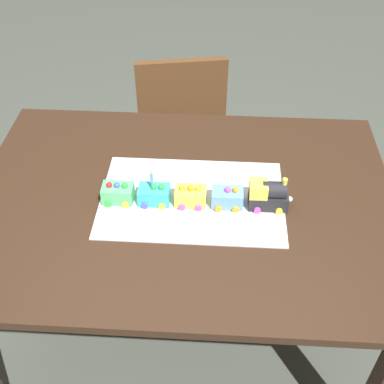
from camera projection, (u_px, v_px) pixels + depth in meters
ground_plane at (185, 324)px, 2.14m from camera, size 8.00×8.00×0.00m
dining_table at (184, 221)px, 1.71m from camera, size 1.40×1.00×0.74m
chair at (180, 122)px, 2.44m from camera, size 0.46×0.46×0.86m
cake_board at (192, 199)px, 1.63m from camera, size 0.60×0.40×0.00m
cake_locomotive at (268, 195)px, 1.58m from camera, size 0.14×0.08×0.12m
cake_car_gondola_sky_blue at (227, 197)px, 1.60m from camera, size 0.10×0.08×0.07m
cake_car_caboose_lemon at (191, 196)px, 1.60m from camera, size 0.10×0.08×0.07m
cake_car_hopper_turquoise at (154, 194)px, 1.61m from camera, size 0.10×0.08×0.07m
cake_car_tanker_mint_green at (118, 193)px, 1.61m from camera, size 0.10×0.08×0.07m
birthday_candle at (152, 177)px, 1.56m from camera, size 0.01×0.01×0.06m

